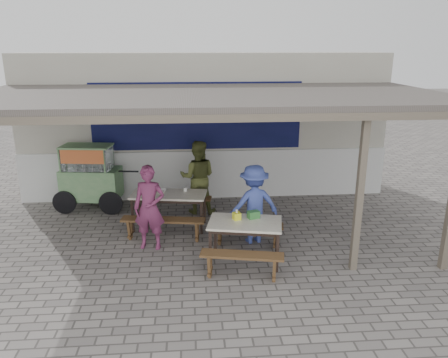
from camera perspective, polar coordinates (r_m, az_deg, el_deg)
ground at (r=8.28m, az=-1.45°, el=-9.25°), size 60.00×60.00×0.00m
back_wall at (r=11.17m, az=-2.55°, el=7.01°), size 9.00×1.28×3.50m
warung_roof at (r=8.37m, az=-1.83°, el=10.52°), size 9.00×4.21×2.81m
table_left at (r=9.08m, az=-7.22°, el=-2.35°), size 1.61×0.90×0.75m
bench_left_street at (r=8.61m, az=-7.94°, el=-5.83°), size 1.65×0.52×0.45m
bench_left_wall at (r=9.78m, az=-6.45°, el=-2.93°), size 1.65×0.52×0.45m
table_right at (r=7.61m, az=2.76°, el=-6.15°), size 1.38×0.99×0.75m
bench_right_street at (r=7.20m, az=2.35°, el=-10.58°), size 1.38×0.54×0.45m
bench_right_wall at (r=8.32m, az=3.05°, el=-6.60°), size 1.38×0.54×0.45m
vendor_cart at (r=10.46m, az=-17.10°, el=0.51°), size 1.95×0.91×1.51m
patron_street_side at (r=8.18m, az=-9.72°, el=-3.72°), size 0.64×0.48×1.60m
patron_wall_side at (r=9.81m, az=-3.44°, el=0.24°), size 0.87×0.71×1.67m
patron_right_table at (r=8.35m, az=3.91°, el=-3.29°), size 1.09×0.76×1.54m
tissue_box at (r=7.65m, az=1.67°, el=-4.86°), size 0.16×0.16×0.13m
donation_box at (r=7.72m, az=3.88°, el=-4.66°), size 0.23×0.19×0.13m
condiment_jar at (r=9.14m, az=-5.08°, el=-1.36°), size 0.07×0.07×0.08m
condiment_bowl at (r=9.16m, az=-8.21°, el=-1.53°), size 0.28×0.28×0.05m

